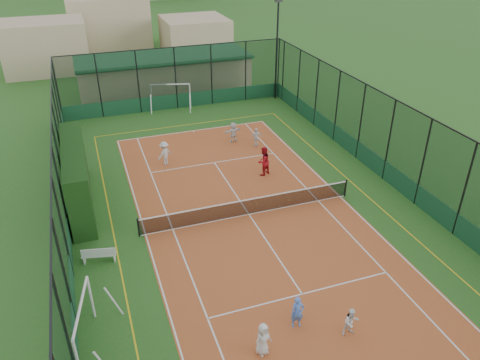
% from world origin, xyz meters
% --- Properties ---
extents(ground, '(300.00, 300.00, 0.00)m').
position_xyz_m(ground, '(0.00, 0.00, 0.00)').
color(ground, '#266121').
rests_on(ground, ground).
extents(court_slab, '(11.17, 23.97, 0.01)m').
position_xyz_m(court_slab, '(0.00, 0.00, 0.01)').
color(court_slab, '#AF4C26').
rests_on(court_slab, ground).
extents(tennis_net, '(11.67, 0.12, 1.06)m').
position_xyz_m(tennis_net, '(0.00, 0.00, 0.53)').
color(tennis_net, black).
rests_on(tennis_net, ground).
extents(perimeter_fence, '(18.12, 34.12, 5.00)m').
position_xyz_m(perimeter_fence, '(0.00, 0.00, 2.50)').
color(perimeter_fence, black).
rests_on(perimeter_fence, ground).
extents(floodlight_ne, '(0.60, 0.26, 8.25)m').
position_xyz_m(floodlight_ne, '(8.60, 16.60, 4.12)').
color(floodlight_ne, black).
rests_on(floodlight_ne, ground).
extents(clubhouse, '(15.20, 7.20, 3.15)m').
position_xyz_m(clubhouse, '(0.00, 22.00, 1.57)').
color(clubhouse, tan).
rests_on(clubhouse, ground).
extents(hedge_left, '(1.14, 7.61, 3.33)m').
position_xyz_m(hedge_left, '(-8.30, 4.18, 1.66)').
color(hedge_left, black).
rests_on(hedge_left, ground).
extents(white_bench, '(1.59, 0.75, 0.86)m').
position_xyz_m(white_bench, '(-7.80, -1.38, 0.43)').
color(white_bench, white).
rests_on(white_bench, ground).
extents(futsal_goal_near, '(3.28, 1.54, 2.04)m').
position_xyz_m(futsal_goal_near, '(-8.59, -6.31, 1.02)').
color(futsal_goal_near, white).
rests_on(futsal_goal_near, ground).
extents(futsal_goal_far, '(3.35, 1.77, 2.08)m').
position_xyz_m(futsal_goal_far, '(-0.51, 16.96, 1.04)').
color(futsal_goal_far, white).
rests_on(futsal_goal_far, ground).
extents(child_near_left, '(0.77, 0.62, 1.36)m').
position_xyz_m(child_near_left, '(-2.69, -8.64, 0.69)').
color(child_near_left, silver).
rests_on(child_near_left, court_slab).
extents(child_near_mid, '(0.55, 0.41, 1.39)m').
position_xyz_m(child_near_mid, '(-0.97, -7.88, 0.70)').
color(child_near_mid, '#5383EC').
rests_on(child_near_mid, court_slab).
extents(child_near_right, '(0.61, 0.49, 1.21)m').
position_xyz_m(child_near_right, '(0.75, -8.92, 0.61)').
color(child_near_right, white).
rests_on(child_near_right, court_slab).
extents(child_far_left, '(1.16, 1.03, 1.56)m').
position_xyz_m(child_far_left, '(-3.02, 7.24, 0.79)').
color(child_far_left, silver).
rests_on(child_far_left, court_slab).
extents(child_far_right, '(0.79, 0.38, 1.32)m').
position_xyz_m(child_far_right, '(3.45, 7.85, 0.67)').
color(child_far_right, white).
rests_on(child_far_right, court_slab).
extents(child_far_back, '(1.39, 0.67, 1.44)m').
position_xyz_m(child_far_back, '(2.19, 9.08, 0.73)').
color(child_far_back, white).
rests_on(child_far_back, court_slab).
extents(coach, '(1.09, 1.00, 1.82)m').
position_xyz_m(coach, '(2.37, 3.90, 0.92)').
color(coach, '#AD121D').
rests_on(coach, court_slab).
extents(tennis_balls, '(2.36, 1.64, 0.07)m').
position_xyz_m(tennis_balls, '(1.17, 1.24, 0.04)').
color(tennis_balls, '#CCE033').
rests_on(tennis_balls, court_slab).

